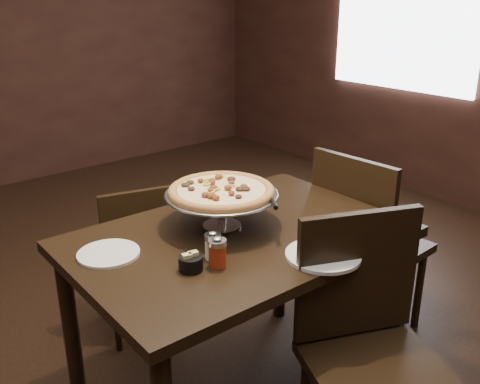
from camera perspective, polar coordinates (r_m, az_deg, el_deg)
room at (r=2.00m, az=-2.24°, el=11.54°), size 6.04×7.04×2.84m
dining_table at (r=2.18m, az=-0.16°, el=-7.01°), size 1.32×0.90×0.81m
pizza_stand at (r=2.13m, az=-2.00°, el=0.06°), size 0.46×0.46×0.19m
parmesan_shaker at (r=1.92m, az=-2.91°, el=-5.72°), size 0.06×0.06×0.11m
pepper_flake_shaker at (r=1.87m, az=-2.43°, el=-6.44°), size 0.07×0.07×0.11m
packet_caddy at (r=1.86m, az=-5.29°, el=-7.51°), size 0.09×0.09×0.07m
napkin_stack at (r=2.04m, az=9.70°, el=-5.71°), size 0.16×0.16×0.01m
plate_left at (r=2.02m, az=-13.84°, el=-6.39°), size 0.23×0.23×0.01m
plate_near at (r=1.97m, az=8.85°, el=-6.69°), size 0.28×0.28×0.01m
serving_spatula at (r=2.03m, az=3.57°, el=-1.18°), size 0.15×0.15×0.02m
chair_far at (r=2.77m, az=-10.66°, el=-6.56°), size 0.49×0.49×0.85m
chair_near at (r=2.02m, az=13.70°, el=-15.47°), size 0.62×0.62×1.00m
chair_side at (r=2.77m, az=13.11°, el=-4.91°), size 0.49×0.49×1.00m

